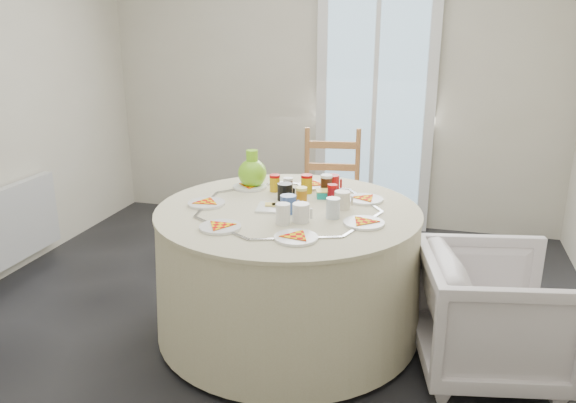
% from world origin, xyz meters
% --- Properties ---
extents(floor, '(4.00, 4.00, 0.00)m').
position_xyz_m(floor, '(0.00, 0.00, 0.00)').
color(floor, black).
rests_on(floor, ground).
extents(wall_back, '(4.00, 0.02, 2.60)m').
position_xyz_m(wall_back, '(0.00, 2.00, 1.30)').
color(wall_back, '#BCB5A3').
rests_on(wall_back, floor).
extents(glass_door, '(1.00, 0.08, 2.10)m').
position_xyz_m(glass_door, '(0.40, 1.95, 1.05)').
color(glass_door, silver).
rests_on(glass_door, floor).
extents(radiator, '(0.07, 1.00, 0.55)m').
position_xyz_m(radiator, '(-1.94, 0.20, 0.38)').
color(radiator, silver).
rests_on(radiator, floor).
extents(table, '(1.52, 1.52, 0.77)m').
position_xyz_m(table, '(0.16, 0.02, 0.38)').
color(table, beige).
rests_on(table, floor).
extents(wooden_chair, '(0.51, 0.49, 1.01)m').
position_xyz_m(wooden_chair, '(0.20, 1.08, 0.47)').
color(wooden_chair, '#BE834D').
rests_on(wooden_chair, floor).
extents(armchair, '(0.78, 0.82, 0.72)m').
position_xyz_m(armchair, '(1.28, -0.12, 0.39)').
color(armchair, silver).
rests_on(armchair, floor).
extents(place_settings, '(1.20, 1.20, 0.02)m').
position_xyz_m(place_settings, '(0.16, 0.02, 0.77)').
color(place_settings, white).
rests_on(place_settings, table).
extents(jar_cluster, '(0.46, 0.28, 0.12)m').
position_xyz_m(jar_cluster, '(0.17, 0.27, 0.82)').
color(jar_cluster, olive).
rests_on(jar_cluster, table).
extents(butter_tub, '(0.14, 0.11, 0.05)m').
position_xyz_m(butter_tub, '(0.33, 0.27, 0.79)').
color(butter_tub, '#0C9B94').
rests_on(butter_tub, table).
extents(green_pitcher, '(0.23, 0.23, 0.23)m').
position_xyz_m(green_pitcher, '(-0.17, 0.37, 0.87)').
color(green_pitcher, '#77CA1E').
rests_on(green_pitcher, table).
extents(cheese_platter, '(0.31, 0.22, 0.04)m').
position_xyz_m(cheese_platter, '(0.13, -0.00, 0.77)').
color(cheese_platter, white).
rests_on(cheese_platter, table).
extents(mugs_glasses, '(0.76, 0.76, 0.12)m').
position_xyz_m(mugs_glasses, '(0.28, 0.04, 0.81)').
color(mugs_glasses, gray).
rests_on(mugs_glasses, table).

